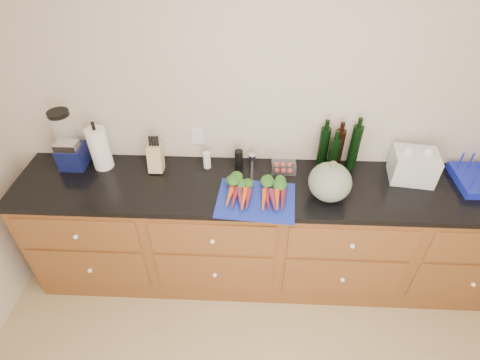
{
  "coord_description": "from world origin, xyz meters",
  "views": [
    {
      "loc": [
        -0.2,
        -0.62,
        2.57
      ],
      "look_at": [
        -0.28,
        1.2,
        1.06
      ],
      "focal_mm": 28.0,
      "sensor_mm": 36.0,
      "label": 1
    }
  ],
  "objects_px": {
    "squash": "(330,182)",
    "carrots": "(256,192)",
    "paper_towel": "(100,148)",
    "cutting_board": "(256,200)",
    "blender_appliance": "(68,143)",
    "tomato_box": "(283,165)",
    "knife_block": "(156,158)"
  },
  "relations": [
    {
      "from": "cutting_board",
      "to": "tomato_box",
      "type": "xyz_separation_m",
      "value": [
        0.19,
        0.33,
        0.03
      ]
    },
    {
      "from": "cutting_board",
      "to": "paper_towel",
      "type": "bearing_deg",
      "value": 163.59
    },
    {
      "from": "blender_appliance",
      "to": "tomato_box",
      "type": "relative_size",
      "value": 2.59
    },
    {
      "from": "squash",
      "to": "paper_towel",
      "type": "distance_m",
      "value": 1.57
    },
    {
      "from": "blender_appliance",
      "to": "cutting_board",
      "type": "bearing_deg",
      "value": -13.78
    },
    {
      "from": "carrots",
      "to": "paper_towel",
      "type": "bearing_deg",
      "value": 165.87
    },
    {
      "from": "squash",
      "to": "cutting_board",
      "type": "bearing_deg",
      "value": -172.32
    },
    {
      "from": "cutting_board",
      "to": "knife_block",
      "type": "xyz_separation_m",
      "value": [
        -0.7,
        0.3,
        0.09
      ]
    },
    {
      "from": "knife_block",
      "to": "carrots",
      "type": "bearing_deg",
      "value": -19.93
    },
    {
      "from": "carrots",
      "to": "knife_block",
      "type": "distance_m",
      "value": 0.75
    },
    {
      "from": "cutting_board",
      "to": "squash",
      "type": "relative_size",
      "value": 1.82
    },
    {
      "from": "tomato_box",
      "to": "knife_block",
      "type": "bearing_deg",
      "value": -178.06
    },
    {
      "from": "cutting_board",
      "to": "knife_block",
      "type": "relative_size",
      "value": 2.55
    },
    {
      "from": "tomato_box",
      "to": "blender_appliance",
      "type": "bearing_deg",
      "value": -179.52
    },
    {
      "from": "squash",
      "to": "carrots",
      "type": "bearing_deg",
      "value": -178.04
    },
    {
      "from": "tomato_box",
      "to": "squash",
      "type": "bearing_deg",
      "value": -44.43
    },
    {
      "from": "paper_towel",
      "to": "tomato_box",
      "type": "relative_size",
      "value": 1.81
    },
    {
      "from": "cutting_board",
      "to": "blender_appliance",
      "type": "bearing_deg",
      "value": 166.22
    },
    {
      "from": "paper_towel",
      "to": "cutting_board",
      "type": "bearing_deg",
      "value": -16.41
    },
    {
      "from": "cutting_board",
      "to": "squash",
      "type": "xyz_separation_m",
      "value": [
        0.46,
        0.06,
        0.12
      ]
    },
    {
      "from": "cutting_board",
      "to": "carrots",
      "type": "distance_m",
      "value": 0.06
    },
    {
      "from": "paper_towel",
      "to": "tomato_box",
      "type": "xyz_separation_m",
      "value": [
        1.27,
        0.01,
        -0.11
      ]
    },
    {
      "from": "cutting_board",
      "to": "tomato_box",
      "type": "relative_size",
      "value": 2.95
    },
    {
      "from": "paper_towel",
      "to": "knife_block",
      "type": "height_order",
      "value": "paper_towel"
    },
    {
      "from": "cutting_board",
      "to": "knife_block",
      "type": "bearing_deg",
      "value": 156.79
    },
    {
      "from": "squash",
      "to": "knife_block",
      "type": "relative_size",
      "value": 1.4
    },
    {
      "from": "squash",
      "to": "tomato_box",
      "type": "bearing_deg",
      "value": 135.57
    },
    {
      "from": "cutting_board",
      "to": "tomato_box",
      "type": "bearing_deg",
      "value": 60.29
    },
    {
      "from": "paper_towel",
      "to": "knife_block",
      "type": "distance_m",
      "value": 0.39
    },
    {
      "from": "paper_towel",
      "to": "tomato_box",
      "type": "bearing_deg",
      "value": 0.45
    },
    {
      "from": "squash",
      "to": "knife_block",
      "type": "height_order",
      "value": "squash"
    },
    {
      "from": "carrots",
      "to": "blender_appliance",
      "type": "distance_m",
      "value": 1.33
    }
  ]
}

